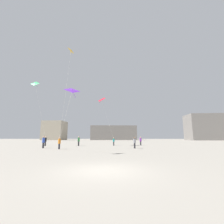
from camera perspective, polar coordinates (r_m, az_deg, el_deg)
The scene contains 15 objects.
ground_plane at distance 8.25m, azimuth -2.99°, elevation -21.29°, with size 300.00×300.00×0.00m, color #9E9689.
person_in_black at distance 32.59m, azimuth -23.97°, elevation -9.94°, with size 0.40×0.40×1.83m.
person_in_grey at distance 23.68m, azimuth 8.57°, elevation -11.24°, with size 0.37×0.37×1.72m.
person_in_green at distance 31.05m, azimuth -12.55°, elevation -10.55°, with size 0.41×0.41×1.87m.
person_in_blue at distance 26.18m, azimuth -24.61°, elevation -10.15°, with size 0.41×0.41×1.86m.
person_in_purple at distance 32.28m, azimuth 10.82°, elevation -10.65°, with size 0.39×0.39×1.77m.
person_in_teal at distance 31.22m, azimuth 0.64°, elevation -11.00°, with size 0.36×0.36×1.64m.
person_in_orange at distance 23.10m, azimuth -19.39°, elevation -10.89°, with size 0.37×0.37×1.70m.
kite_emerald_delta at distance 33.43m, azimuth -27.18°, elevation 9.24°, with size 2.74×2.21×11.15m.
kite_violet_delta at distance 16.22m, azimuth -15.00°, elevation 7.50°, with size 4.30×7.50×5.45m.
kite_amber_diamond at distance 25.45m, azimuth -15.31°, elevation 21.47°, with size 1.88×1.49×13.94m.
kite_crimson_delta at distance 30.72m, azimuth -3.97°, elevation 4.64°, with size 3.38×2.54×8.39m.
building_left_hall at distance 99.74m, azimuth -20.97°, elevation -6.62°, with size 12.83×11.49×11.42m.
building_centre_hall at distance 98.77m, azimuth 0.39°, elevation -8.01°, with size 29.10×19.37×8.72m.
building_right_hall at distance 102.04m, azimuth 32.35°, elevation -4.93°, with size 22.09×13.47×14.61m.
Camera 1 is at (0.59, -8.05, 1.68)m, focal length 24.05 mm.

